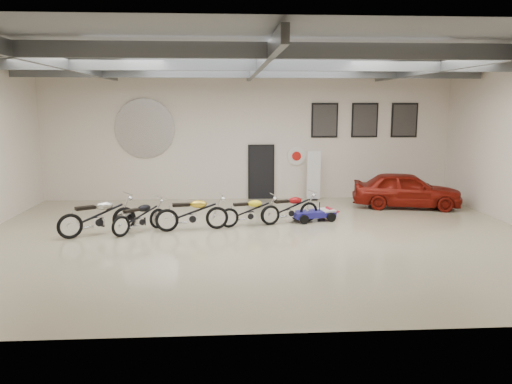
{
  "coord_description": "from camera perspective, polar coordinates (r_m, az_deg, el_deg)",
  "views": [
    {
      "loc": [
        -0.92,
        -13.61,
        3.69
      ],
      "look_at": [
        0.0,
        1.2,
        1.1
      ],
      "focal_mm": 35.0,
      "sensor_mm": 36.0,
      "label": 1
    }
  ],
  "objects": [
    {
      "name": "logo_plaque",
      "position": [
        19.82,
        -12.59,
        7.09
      ],
      "size": [
        2.3,
        0.06,
        1.16
      ],
      "primitive_type": null,
      "color": "silver",
      "rests_on": "back_wall"
    },
    {
      "name": "motorcycle_black",
      "position": [
        14.98,
        -13.14,
        -2.7
      ],
      "size": [
        1.72,
        1.76,
        0.98
      ],
      "primitive_type": null,
      "rotation": [
        0.0,
        0.0,
        0.81
      ],
      "color": "silver",
      "rests_on": "floor"
    },
    {
      "name": "banner_stand",
      "position": [
        19.61,
        6.6,
        1.83
      ],
      "size": [
        0.53,
        0.23,
        1.91
      ],
      "primitive_type": null,
      "rotation": [
        0.0,
        0.0,
        0.04
      ],
      "color": "white",
      "rests_on": "floor"
    },
    {
      "name": "ceiling_beams",
      "position": [
        13.68,
        0.32,
        14.35
      ],
      "size": [
        15.8,
        11.8,
        0.32
      ],
      "primitive_type": null,
      "color": "#54575B",
      "rests_on": "ceiling"
    },
    {
      "name": "poster_mid",
      "position": [
        20.34,
        12.32,
        8.02
      ],
      "size": [
        1.05,
        0.08,
        1.35
      ],
      "primitive_type": null,
      "color": "black",
      "rests_on": "back_wall"
    },
    {
      "name": "motorcycle_gold",
      "position": [
        14.93,
        -7.31,
        -2.31
      ],
      "size": [
        2.2,
        0.99,
        1.1
      ],
      "primitive_type": null,
      "rotation": [
        0.0,
        0.0,
        0.16
      ],
      "color": "silver",
      "rests_on": "floor"
    },
    {
      "name": "vintage_car",
      "position": [
        18.95,
        16.81,
        0.26
      ],
      "size": [
        2.34,
        4.08,
        1.31
      ],
      "primitive_type": "imported",
      "rotation": [
        0.0,
        0.0,
        1.35
      ],
      "color": "maroon",
      "rests_on": "floor"
    },
    {
      "name": "oil_sign",
      "position": [
        19.86,
        4.64,
        4.12
      ],
      "size": [
        0.72,
        0.1,
        0.72
      ],
      "primitive_type": null,
      "color": "white",
      "rests_on": "back_wall"
    },
    {
      "name": "motorcycle_yellow",
      "position": [
        15.36,
        -0.73,
        -2.13
      ],
      "size": [
        1.96,
        1.03,
        0.98
      ],
      "primitive_type": null,
      "rotation": [
        0.0,
        0.0,
        0.25
      ],
      "color": "silver",
      "rests_on": "floor"
    },
    {
      "name": "poster_right",
      "position": [
        20.83,
        16.6,
        7.87
      ],
      "size": [
        1.05,
        0.08,
        1.35
      ],
      "primitive_type": null,
      "color": "black",
      "rests_on": "back_wall"
    },
    {
      "name": "motorcycle_red",
      "position": [
        15.77,
        3.9,
        -1.78
      ],
      "size": [
        2.02,
        1.2,
        1.0
      ],
      "primitive_type": null,
      "rotation": [
        0.0,
        0.0,
        0.34
      ],
      "color": "silver",
      "rests_on": "floor"
    },
    {
      "name": "back_wall",
      "position": [
        19.66,
        -0.87,
        6.43
      ],
      "size": [
        16.0,
        0.02,
        5.0
      ],
      "primitive_type": "cube",
      "color": "beige",
      "rests_on": "floor"
    },
    {
      "name": "ceiling",
      "position": [
        13.7,
        0.32,
        15.39
      ],
      "size": [
        16.0,
        12.0,
        0.01
      ],
      "primitive_type": "cube",
      "color": "slate",
      "rests_on": "back_wall"
    },
    {
      "name": "go_kart",
      "position": [
        16.26,
        7.05,
        -2.19
      ],
      "size": [
        1.83,
        1.18,
        0.61
      ],
      "primitive_type": null,
      "rotation": [
        0.0,
        0.0,
        0.27
      ],
      "color": "navy",
      "rests_on": "floor"
    },
    {
      "name": "floor",
      "position": [
        14.13,
        0.3,
        -5.24
      ],
      "size": [
        16.0,
        12.0,
        0.01
      ],
      "primitive_type": "cube",
      "color": "tan",
      "rests_on": "ground"
    },
    {
      "name": "door",
      "position": [
        19.78,
        0.59,
        2.24
      ],
      "size": [
        0.92,
        0.08,
        2.1
      ],
      "primitive_type": "cube",
      "color": "black",
      "rests_on": "back_wall"
    },
    {
      "name": "motorcycle_silver",
      "position": [
        15.0,
        -17.66,
        -2.54
      ],
      "size": [
        2.26,
        1.75,
        1.16
      ],
      "primitive_type": null,
      "rotation": [
        0.0,
        0.0,
        0.55
      ],
      "color": "silver",
      "rests_on": "floor"
    },
    {
      "name": "poster_left",
      "position": [
        19.96,
        7.85,
        8.12
      ],
      "size": [
        1.05,
        0.08,
        1.35
      ],
      "primitive_type": null,
      "color": "black",
      "rests_on": "back_wall"
    }
  ]
}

